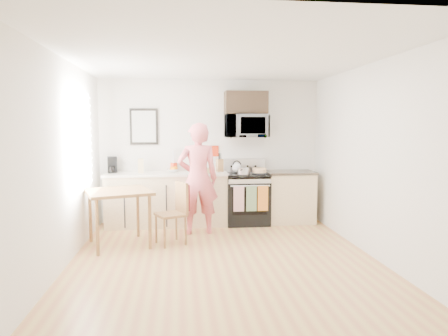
{
  "coord_description": "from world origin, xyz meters",
  "views": [
    {
      "loc": [
        -0.57,
        -5.05,
        1.75
      ],
      "look_at": [
        0.11,
        1.0,
        1.12
      ],
      "focal_mm": 32.0,
      "sensor_mm": 36.0,
      "label": 1
    }
  ],
  "objects": [
    {
      "name": "utensil_crock",
      "position": [
        -0.67,
        2.22,
        1.09
      ],
      "size": [
        0.12,
        0.12,
        0.37
      ],
      "color": "#AD260E",
      "rests_on": "countertop_left"
    },
    {
      "name": "wall_trivet",
      "position": [
        0.05,
        2.28,
        1.3
      ],
      "size": [
        0.2,
        0.02,
        0.2
      ],
      "primitive_type": "cube",
      "color": "#AD260E",
      "rests_on": "back_wall"
    },
    {
      "name": "microwave",
      "position": [
        0.63,
        2.08,
        1.76
      ],
      "size": [
        0.76,
        0.51,
        0.42
      ],
      "primitive_type": "imported",
      "color": "silver",
      "rests_on": "back_wall"
    },
    {
      "name": "cabinet_left",
      "position": [
        -0.8,
        2.0,
        0.45
      ],
      "size": [
        2.1,
        0.6,
        0.9
      ],
      "primitive_type": "cube",
      "color": "tan",
      "rests_on": "floor"
    },
    {
      "name": "kettle",
      "position": [
        0.46,
        2.04,
        1.02
      ],
      "size": [
        0.17,
        0.17,
        0.22
      ],
      "color": "silver",
      "rests_on": "range"
    },
    {
      "name": "dining_table",
      "position": [
        -1.46,
        0.84,
        0.73
      ],
      "size": [
        0.97,
        0.97,
        0.82
      ],
      "rotation": [
        0.0,
        0.0,
        0.33
      ],
      "color": "brown",
      "rests_on": "floor"
    },
    {
      "name": "window",
      "position": [
        -1.96,
        0.8,
        1.55
      ],
      "size": [
        0.06,
        1.4,
        1.5
      ],
      "color": "white",
      "rests_on": "left_wall"
    },
    {
      "name": "countertop_left",
      "position": [
        -0.8,
        2.0,
        0.92
      ],
      "size": [
        2.14,
        0.64,
        0.04
      ],
      "primitive_type": "cube",
      "color": "#F0E6CE",
      "rests_on": "cabinet_left"
    },
    {
      "name": "pot",
      "position": [
        0.53,
        1.75,
        0.98
      ],
      "size": [
        0.21,
        0.35,
        0.11
      ],
      "rotation": [
        0.0,
        0.0,
        -0.36
      ],
      "color": "silver",
      "rests_on": "range"
    },
    {
      "name": "back_wall",
      "position": [
        0.0,
        2.3,
        1.3
      ],
      "size": [
        4.0,
        0.04,
        2.6
      ],
      "primitive_type": "cube",
      "color": "white",
      "rests_on": "floor"
    },
    {
      "name": "cabinet_right",
      "position": [
        1.43,
        2.0,
        0.45
      ],
      "size": [
        0.84,
        0.6,
        0.9
      ],
      "primitive_type": "cube",
      "color": "tan",
      "rests_on": "floor"
    },
    {
      "name": "wall_art",
      "position": [
        -1.2,
        2.28,
        1.75
      ],
      "size": [
        0.5,
        0.04,
        0.65
      ],
      "color": "black",
      "rests_on": "back_wall"
    },
    {
      "name": "range",
      "position": [
        0.63,
        1.98,
        0.44
      ],
      "size": [
        0.76,
        0.7,
        1.16
      ],
      "color": "black",
      "rests_on": "floor"
    },
    {
      "name": "milk_carton",
      "position": [
        -1.25,
        2.02,
        1.07
      ],
      "size": [
        0.11,
        0.11,
        0.25
      ],
      "primitive_type": "cube",
      "rotation": [
        0.0,
        0.0,
        0.14
      ],
      "color": "tan",
      "rests_on": "countertop_left"
    },
    {
      "name": "countertop_right",
      "position": [
        1.43,
        2.0,
        0.92
      ],
      "size": [
        0.88,
        0.64,
        0.04
      ],
      "primitive_type": "cube",
      "color": "black",
      "rests_on": "cabinet_right"
    },
    {
      "name": "cake",
      "position": [
        0.83,
        1.82,
        0.97
      ],
      "size": [
        0.29,
        0.29,
        0.1
      ],
      "color": "black",
      "rests_on": "range"
    },
    {
      "name": "floor",
      "position": [
        0.0,
        0.0,
        0.0
      ],
      "size": [
        4.6,
        4.6,
        0.0
      ],
      "primitive_type": "plane",
      "color": "#B07144",
      "rests_on": "ground"
    },
    {
      "name": "left_wall",
      "position": [
        -2.0,
        0.0,
        1.3
      ],
      "size": [
        0.04,
        4.6,
        2.6
      ],
      "primitive_type": "cube",
      "color": "white",
      "rests_on": "floor"
    },
    {
      "name": "coffee_maker",
      "position": [
        -1.75,
        2.11,
        1.07
      ],
      "size": [
        0.19,
        0.25,
        0.28
      ],
      "rotation": [
        0.0,
        0.0,
        0.2
      ],
      "color": "black",
      "rests_on": "countertop_left"
    },
    {
      "name": "fruit_bowl",
      "position": [
        -0.69,
        2.12,
        0.98
      ],
      "size": [
        0.25,
        0.25,
        0.1
      ],
      "color": "silver",
      "rests_on": "countertop_left"
    },
    {
      "name": "bread_bag",
      "position": [
        -0.19,
        1.85,
        0.99
      ],
      "size": [
        0.29,
        0.24,
        0.1
      ],
      "primitive_type": "cube",
      "rotation": [
        0.0,
        0.0,
        -0.51
      ],
      "color": "tan",
      "rests_on": "countertop_left"
    },
    {
      "name": "knife_block",
      "position": [
        0.15,
        2.08,
        1.05
      ],
      "size": [
        0.13,
        0.16,
        0.23
      ],
      "primitive_type": "cube",
      "rotation": [
        0.0,
        0.0,
        0.2
      ],
      "color": "brown",
      "rests_on": "countertop_left"
    },
    {
      "name": "person",
      "position": [
        -0.28,
        1.4,
        0.91
      ],
      "size": [
        0.69,
        0.47,
        1.81
      ],
      "primitive_type": "imported",
      "rotation": [
        0.0,
        0.0,
        3.2
      ],
      "color": "#CC3848",
      "rests_on": "floor"
    },
    {
      "name": "upper_cabinet",
      "position": [
        0.63,
        2.12,
        2.18
      ],
      "size": [
        0.76,
        0.35,
        0.4
      ],
      "primitive_type": "cube",
      "color": "black",
      "rests_on": "back_wall"
    },
    {
      "name": "ceiling",
      "position": [
        0.0,
        0.0,
        2.6
      ],
      "size": [
        4.0,
        4.6,
        0.04
      ],
      "primitive_type": "cube",
      "color": "white",
      "rests_on": "back_wall"
    },
    {
      "name": "right_wall",
      "position": [
        2.0,
        0.0,
        1.3
      ],
      "size": [
        0.04,
        4.6,
        2.6
      ],
      "primitive_type": "cube",
      "color": "white",
      "rests_on": "floor"
    },
    {
      "name": "front_wall",
      "position": [
        0.0,
        -2.3,
        1.3
      ],
      "size": [
        4.0,
        0.04,
        2.6
      ],
      "primitive_type": "cube",
      "color": "white",
      "rests_on": "floor"
    },
    {
      "name": "chair",
      "position": [
        -0.59,
        0.88,
        0.6
      ],
      "size": [
        0.55,
        0.52,
        0.92
      ],
      "rotation": [
        0.0,
        0.0,
        0.42
      ],
      "color": "brown",
      "rests_on": "floor"
    }
  ]
}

